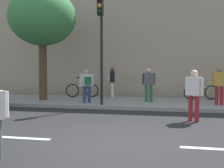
{
  "coord_description": "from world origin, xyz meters",
  "views": [
    {
      "loc": [
        1.28,
        -6.03,
        1.68
      ],
      "look_at": [
        -0.41,
        2.0,
        1.23
      ],
      "focal_mm": 44.29,
      "sensor_mm": 36.0,
      "label": 1
    }
  ],
  "objects_px": {
    "street_tree": "(42,18)",
    "pedestrian_near_pole": "(87,83)",
    "pedestrian_tallest": "(149,82)",
    "pedestrian_in_light_jacket": "(112,79)",
    "pedestrian_with_bag": "(194,91)",
    "bicycle_upright": "(82,90)",
    "bicycle_leaning": "(201,92)",
    "pedestrian_with_backpack": "(219,83)",
    "traffic_light": "(101,33)"
  },
  "relations": [
    {
      "from": "pedestrian_with_bag",
      "to": "bicycle_leaning",
      "type": "distance_m",
      "value": 5.24
    },
    {
      "from": "pedestrian_tallest",
      "to": "pedestrian_near_pole",
      "type": "height_order",
      "value": "pedestrian_tallest"
    },
    {
      "from": "street_tree",
      "to": "bicycle_upright",
      "type": "distance_m",
      "value": 4.25
    },
    {
      "from": "pedestrian_with_bag",
      "to": "pedestrian_tallest",
      "type": "height_order",
      "value": "pedestrian_tallest"
    },
    {
      "from": "pedestrian_with_bag",
      "to": "bicycle_leaning",
      "type": "relative_size",
      "value": 0.95
    },
    {
      "from": "traffic_light",
      "to": "pedestrian_in_light_jacket",
      "type": "distance_m",
      "value": 3.66
    },
    {
      "from": "street_tree",
      "to": "pedestrian_with_bag",
      "type": "height_order",
      "value": "street_tree"
    },
    {
      "from": "pedestrian_tallest",
      "to": "street_tree",
      "type": "bearing_deg",
      "value": -176.53
    },
    {
      "from": "pedestrian_with_bag",
      "to": "bicycle_leaning",
      "type": "height_order",
      "value": "pedestrian_with_bag"
    },
    {
      "from": "street_tree",
      "to": "pedestrian_with_bag",
      "type": "distance_m",
      "value": 8.3
    },
    {
      "from": "pedestrian_near_pole",
      "to": "pedestrian_with_backpack",
      "type": "xyz_separation_m",
      "value": [
        5.7,
        0.44,
        0.04
      ]
    },
    {
      "from": "pedestrian_in_light_jacket",
      "to": "pedestrian_tallest",
      "type": "bearing_deg",
      "value": -35.59
    },
    {
      "from": "pedestrian_tallest",
      "to": "pedestrian_with_backpack",
      "type": "bearing_deg",
      "value": -9.95
    },
    {
      "from": "traffic_light",
      "to": "pedestrian_with_backpack",
      "type": "xyz_separation_m",
      "value": [
        4.89,
        1.05,
        -2.08
      ]
    },
    {
      "from": "street_tree",
      "to": "pedestrian_near_pole",
      "type": "xyz_separation_m",
      "value": [
        2.44,
        -0.65,
        -3.12
      ]
    },
    {
      "from": "pedestrian_near_pole",
      "to": "pedestrian_in_light_jacket",
      "type": "xyz_separation_m",
      "value": [
        0.64,
        2.43,
        0.09
      ]
    },
    {
      "from": "pedestrian_with_backpack",
      "to": "pedestrian_tallest",
      "type": "bearing_deg",
      "value": 170.05
    },
    {
      "from": "pedestrian_with_bag",
      "to": "bicycle_upright",
      "type": "bearing_deg",
      "value": 136.45
    },
    {
      "from": "bicycle_leaning",
      "to": "bicycle_upright",
      "type": "bearing_deg",
      "value": -179.72
    },
    {
      "from": "pedestrian_with_bag",
      "to": "pedestrian_in_light_jacket",
      "type": "distance_m",
      "value": 6.43
    },
    {
      "from": "pedestrian_in_light_jacket",
      "to": "bicycle_leaning",
      "type": "relative_size",
      "value": 0.95
    },
    {
      "from": "traffic_light",
      "to": "pedestrian_near_pole",
      "type": "relative_size",
      "value": 2.99
    },
    {
      "from": "pedestrian_with_backpack",
      "to": "bicycle_upright",
      "type": "distance_m",
      "value": 6.98
    },
    {
      "from": "pedestrian_with_backpack",
      "to": "pedestrian_near_pole",
      "type": "bearing_deg",
      "value": -175.63
    },
    {
      "from": "street_tree",
      "to": "pedestrian_with_bag",
      "type": "relative_size",
      "value": 3.29
    },
    {
      "from": "pedestrian_near_pole",
      "to": "street_tree",
      "type": "bearing_deg",
      "value": 165.03
    },
    {
      "from": "pedestrian_with_backpack",
      "to": "bicycle_leaning",
      "type": "relative_size",
      "value": 0.93
    },
    {
      "from": "pedestrian_tallest",
      "to": "pedestrian_in_light_jacket",
      "type": "distance_m",
      "value": 2.52
    },
    {
      "from": "traffic_light",
      "to": "pedestrian_with_bag",
      "type": "relative_size",
      "value": 2.72
    },
    {
      "from": "pedestrian_with_bag",
      "to": "pedestrian_in_light_jacket",
      "type": "bearing_deg",
      "value": 125.81
    },
    {
      "from": "bicycle_leaning",
      "to": "street_tree",
      "type": "bearing_deg",
      "value": -167.28
    },
    {
      "from": "pedestrian_with_bag",
      "to": "pedestrian_with_backpack",
      "type": "relative_size",
      "value": 1.03
    },
    {
      "from": "traffic_light",
      "to": "bicycle_leaning",
      "type": "xyz_separation_m",
      "value": [
        4.38,
        2.98,
        -2.62
      ]
    },
    {
      "from": "street_tree",
      "to": "pedestrian_in_light_jacket",
      "type": "relative_size",
      "value": 3.31
    },
    {
      "from": "street_tree",
      "to": "pedestrian_in_light_jacket",
      "type": "height_order",
      "value": "street_tree"
    },
    {
      "from": "street_tree",
      "to": "pedestrian_tallest",
      "type": "relative_size",
      "value": 3.48
    },
    {
      "from": "pedestrian_near_pole",
      "to": "pedestrian_with_bag",
      "type": "bearing_deg",
      "value": -32.33
    },
    {
      "from": "pedestrian_tallest",
      "to": "traffic_light",
      "type": "bearing_deg",
      "value": -140.13
    },
    {
      "from": "pedestrian_with_backpack",
      "to": "street_tree",
      "type": "bearing_deg",
      "value": 178.47
    },
    {
      "from": "pedestrian_with_bag",
      "to": "bicycle_upright",
      "type": "relative_size",
      "value": 0.95
    },
    {
      "from": "bicycle_upright",
      "to": "street_tree",
      "type": "bearing_deg",
      "value": -130.6
    },
    {
      "from": "bicycle_leaning",
      "to": "pedestrian_with_bag",
      "type": "bearing_deg",
      "value": -98.55
    },
    {
      "from": "pedestrian_with_bag",
      "to": "pedestrian_in_light_jacket",
      "type": "xyz_separation_m",
      "value": [
        -3.76,
        5.22,
        0.16
      ]
    },
    {
      "from": "pedestrian_with_bag",
      "to": "pedestrian_tallest",
      "type": "relative_size",
      "value": 1.06
    },
    {
      "from": "pedestrian_tallest",
      "to": "pedestrian_with_backpack",
      "type": "height_order",
      "value": "pedestrian_with_backpack"
    },
    {
      "from": "pedestrian_near_pole",
      "to": "bicycle_upright",
      "type": "distance_m",
      "value": 2.59
    },
    {
      "from": "pedestrian_with_backpack",
      "to": "pedestrian_with_bag",
      "type": "bearing_deg",
      "value": -111.82
    },
    {
      "from": "pedestrian_with_bag",
      "to": "pedestrian_near_pole",
      "type": "bearing_deg",
      "value": 147.67
    },
    {
      "from": "traffic_light",
      "to": "pedestrian_tallest",
      "type": "xyz_separation_m",
      "value": [
        1.88,
        1.57,
        -2.1
      ]
    },
    {
      "from": "bicycle_upright",
      "to": "pedestrian_with_bag",
      "type": "bearing_deg",
      "value": -43.55
    }
  ]
}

